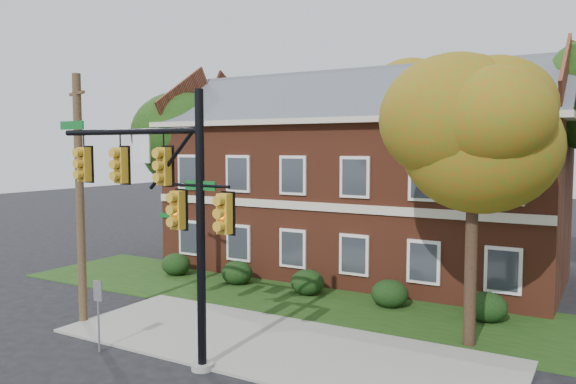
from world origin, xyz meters
The scene contains 15 objects.
ground centered at (0.00, 0.00, 0.00)m, with size 120.00×120.00×0.00m, color black.
sidewalk centered at (0.00, 1.00, 0.04)m, with size 14.00×5.00×0.08m, color gray.
grass_strip centered at (0.00, 6.00, 0.02)m, with size 30.00×6.00×0.04m, color #193811.
apartment_building centered at (-2.00, 11.95, 4.99)m, with size 18.80×8.80×9.74m.
hedge_far_left centered at (-9.00, 6.70, 0.53)m, with size 1.40×1.26×1.05m, color black.
hedge_left centered at (-5.50, 6.70, 0.53)m, with size 1.40×1.26×1.05m, color black.
hedge_center centered at (-2.00, 6.70, 0.53)m, with size 1.40×1.26×1.05m, color black.
hedge_right centered at (1.50, 6.70, 0.53)m, with size 1.40×1.26×1.05m, color black.
hedge_far_right centered at (5.00, 6.70, 0.53)m, with size 1.40×1.26×1.05m, color black.
tree_near_right centered at (5.22, 3.87, 6.67)m, with size 4.50×4.25×8.58m.
tree_left_rear centered at (-11.73, 10.84, 6.68)m, with size 5.40×5.10×8.88m.
tree_far_rear centered at (-0.66, 19.79, 8.84)m, with size 6.84×6.46×11.52m.
traffic_signal centered at (-2.19, -1.46, 4.67)m, with size 6.75×0.61×7.53m.
utility_pole centered at (-6.99, -0.31, 4.29)m, with size 1.26×0.56×8.46m.
sign_post centered at (-4.28, -2.00, 1.45)m, with size 0.31×0.06×2.13m.
Camera 1 is at (8.59, -13.10, 6.02)m, focal length 35.00 mm.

